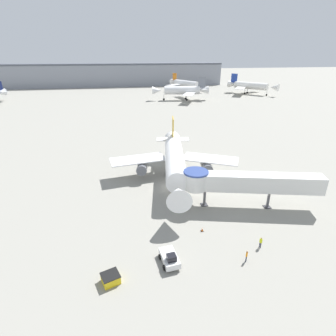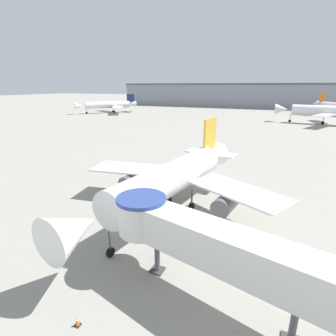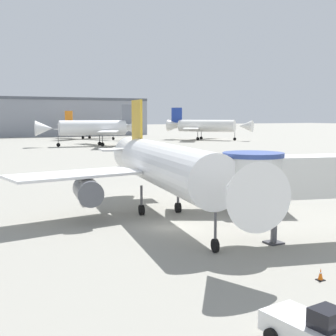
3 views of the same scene
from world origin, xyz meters
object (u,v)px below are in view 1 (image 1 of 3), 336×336
Objects in this scene: traffic_cone_near_nose at (202,229)px; ground_crew_marshaller at (247,255)px; pushback_tug_white at (170,258)px; jet_bridge at (243,182)px; background_jet_orange_tail at (185,83)px; traffic_cone_starboard_wing at (222,177)px; service_container_yellow at (111,278)px; background_jet_gray_tail at (183,90)px; main_airplane at (175,160)px; background_jet_blue_tail at (250,86)px; ground_crew_wing_walker at (261,242)px.

traffic_cone_near_nose is 7.72m from ground_crew_marshaller.
jet_bridge is at bearing 30.14° from pushback_tug_white.
jet_bridge is 0.72× the size of background_jet_orange_tail.
traffic_cone_starboard_wing is 0.37× the size of ground_crew_marshaller.
background_jet_gray_tail is (37.42, 119.96, 4.71)m from service_container_yellow.
background_jet_gray_tail is at bearing 77.81° from traffic_cone_near_nose.
main_airplane reaches higher than pushback_tug_white.
background_jet_gray_tail reaches higher than traffic_cone_near_nose.
background_jet_blue_tail is (83.81, 134.42, 4.58)m from service_container_yellow.
background_jet_gray_tail reaches higher than pushback_tug_white.
ground_crew_marshaller is (3.56, -6.82, 0.64)m from traffic_cone_near_nose.
pushback_tug_white is at bearing -7.66° from background_jet_gray_tail.
service_container_yellow is at bearing -151.72° from traffic_cone_near_nose.
service_container_yellow is 0.08× the size of background_jet_orange_tail.
traffic_cone_near_nose is (13.02, 7.01, -0.23)m from service_container_yellow.
background_jet_orange_tail reaches higher than pushback_tug_white.
pushback_tug_white reaches higher than traffic_cone_near_nose.
background_jet_blue_tail reaches higher than pushback_tug_white.
ground_crew_wing_walker is at bearing 6.39° from service_container_yellow.
service_container_yellow is 125.75m from background_jet_gray_tail.
main_airplane reaches higher than service_container_yellow.
main_airplane is 98.74m from background_jet_gray_tail.
pushback_tug_white is at bearing -137.67° from traffic_cone_near_nose.
background_jet_orange_tail reaches higher than jet_bridge.
ground_crew_marshaller is at bearing -70.97° from main_airplane.
ground_crew_wing_walker is (7.02, -22.22, -3.43)m from main_airplane.
background_jet_orange_tail is (41.52, 157.87, 3.89)m from pushback_tug_white.
ground_crew_marshaller is 121.66m from background_jet_gray_tail.
ground_crew_marshaller is at bearing -3.17° from background_jet_gray_tail.
main_airplane is at bearing 62.78° from service_container_yellow.
background_jet_blue_tail is 0.88× the size of background_jet_gray_tail.
traffic_cone_near_nose is 0.02× the size of background_jet_orange_tail.
ground_crew_marshaller is at bearing -62.43° from traffic_cone_near_nose.
background_jet_orange_tail is at bearing 104.70° from background_jet_blue_tail.
pushback_tug_white is 163.29m from background_jet_orange_tail.
pushback_tug_white is at bearing 12.98° from service_container_yellow.
jet_bridge is at bearing -44.13° from main_airplane.
traffic_cone_starboard_wing is 0.36× the size of ground_crew_wing_walker.
jet_bridge is 108.80m from background_jet_gray_tail.
main_airplane is 14.97m from jet_bridge.
service_container_yellow is 14.79m from traffic_cone_near_nose.
background_jet_gray_tail is (16.01, 107.62, 0.62)m from jet_bridge.
traffic_cone_starboard_wing is 98.01m from background_jet_gray_tail.
traffic_cone_near_nose is 0.02× the size of background_jet_gray_tail.
ground_crew_wing_walker is at bearing -62.86° from main_airplane.
ground_crew_marshaller is at bearing -97.13° from jet_bridge.
traffic_cone_near_nose is at bearing -158.84° from background_jet_blue_tail.
ground_crew_wing_walker is (12.44, 0.55, 0.17)m from pushback_tug_white.
ground_crew_wing_walker is at bearing -127.69° from background_jet_orange_tail.
jet_bridge reaches higher than pushback_tug_white.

